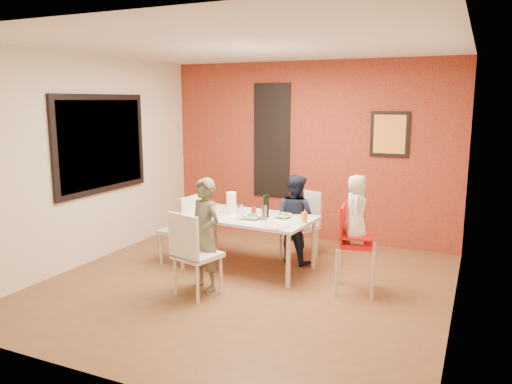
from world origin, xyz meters
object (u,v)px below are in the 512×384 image
at_px(chair_left, 184,226).
at_px(toddler, 356,209).
at_px(high_chair, 353,241).
at_px(paper_towel_roll, 231,203).
at_px(chair_near, 192,250).
at_px(wine_bottle, 266,206).
at_px(dining_table, 248,221).
at_px(child_near, 205,235).
at_px(chair_far, 303,221).
at_px(child_far, 295,219).

bearing_deg(chair_left, toddler, 93.32).
distance_m(high_chair, paper_towel_roll, 1.68).
distance_m(chair_near, wine_bottle, 1.23).
relative_size(high_chair, paper_towel_roll, 3.49).
bearing_deg(chair_near, wine_bottle, -93.62).
height_order(dining_table, child_near, child_near).
distance_m(child_near, wine_bottle, 0.98).
bearing_deg(chair_near, chair_far, -93.93).
distance_m(chair_far, toddler, 1.42).
relative_size(chair_far, child_far, 0.78).
bearing_deg(chair_far, child_far, -77.01).
height_order(chair_left, high_chair, high_chair).
bearing_deg(child_far, paper_towel_roll, 49.67).
bearing_deg(toddler, wine_bottle, 67.09).
distance_m(dining_table, chair_far, 0.88).
bearing_deg(child_near, high_chair, 43.31).
height_order(chair_far, toddler, toddler).
height_order(chair_left, wine_bottle, wine_bottle).
bearing_deg(child_near, chair_near, -74.03).
bearing_deg(child_far, chair_far, -80.28).
height_order(child_near, wine_bottle, child_near).
bearing_deg(chair_left, chair_near, 41.19).
bearing_deg(chair_far, toddler, -25.91).
bearing_deg(dining_table, child_far, 46.71).
height_order(chair_near, high_chair, high_chair).
xyz_separation_m(dining_table, chair_far, (0.49, 0.72, -0.11)).
distance_m(chair_far, child_far, 0.25).
distance_m(dining_table, child_near, 0.87).
bearing_deg(child_near, paper_towel_roll, 118.85).
height_order(high_chair, wine_bottle, high_chair).
relative_size(chair_far, child_near, 0.71).
xyz_separation_m(child_far, paper_towel_roll, (-0.70, -0.46, 0.24)).
xyz_separation_m(toddler, wine_bottle, (-1.19, 0.26, -0.13)).
height_order(dining_table, chair_near, chair_near).
height_order(chair_near, paper_towel_roll, paper_towel_roll).
relative_size(chair_near, chair_far, 1.03).
distance_m(dining_table, high_chair, 1.42).
bearing_deg(chair_far, chair_left, -125.54).
height_order(chair_far, child_near, child_near).
relative_size(chair_near, child_near, 0.74).
bearing_deg(wine_bottle, toddler, -12.50).
xyz_separation_m(high_chair, paper_towel_roll, (-1.65, 0.27, 0.23)).
xyz_separation_m(chair_left, child_near, (0.70, -0.67, 0.13)).
bearing_deg(dining_table, toddler, -9.34).
bearing_deg(chair_near, toddler, -135.95).
bearing_deg(child_far, child_near, 82.98).
relative_size(dining_table, paper_towel_roll, 6.04).
distance_m(wine_bottle, paper_towel_roll, 0.48).
bearing_deg(wine_bottle, chair_left, -168.24).
xyz_separation_m(chair_near, chair_left, (-0.68, 0.91, -0.02)).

